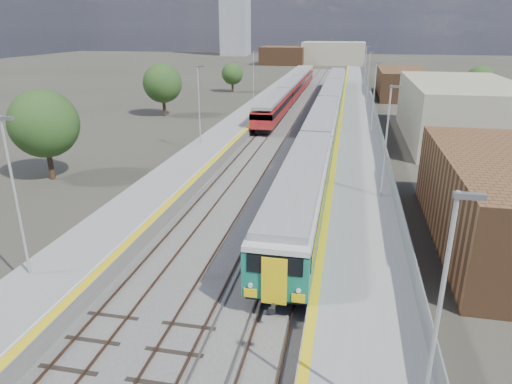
% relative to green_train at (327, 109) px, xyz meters
% --- Properties ---
extents(ground, '(320.00, 320.00, 0.00)m').
position_rel_green_train_xyz_m(ground, '(-1.50, 1.24, -2.28)').
color(ground, '#47443A').
rests_on(ground, ground).
extents(ballast_bed, '(10.50, 155.00, 0.06)m').
position_rel_green_train_xyz_m(ballast_bed, '(-3.75, 3.74, -2.25)').
color(ballast_bed, '#565451').
rests_on(ballast_bed, ground).
extents(tracks, '(8.96, 160.00, 0.17)m').
position_rel_green_train_xyz_m(tracks, '(-3.15, 5.42, -2.17)').
color(tracks, '#4C3323').
rests_on(tracks, ground).
extents(platform_right, '(4.70, 155.00, 8.52)m').
position_rel_green_train_xyz_m(platform_right, '(3.78, 3.73, -1.74)').
color(platform_right, slate).
rests_on(platform_right, ground).
extents(platform_left, '(4.30, 155.00, 8.52)m').
position_rel_green_train_xyz_m(platform_left, '(-10.55, 3.73, -1.76)').
color(platform_left, slate).
rests_on(platform_left, ground).
extents(buildings, '(72.00, 185.50, 40.00)m').
position_rel_green_train_xyz_m(buildings, '(-19.62, 89.84, 8.43)').
color(buildings, brown).
rests_on(buildings, ground).
extents(green_train, '(2.94, 81.70, 3.23)m').
position_rel_green_train_xyz_m(green_train, '(0.00, 0.00, 0.00)').
color(green_train, black).
rests_on(green_train, ground).
extents(red_train, '(2.66, 54.05, 3.36)m').
position_rel_green_train_xyz_m(red_train, '(-7.00, 19.63, -0.29)').
color(red_train, black).
rests_on(red_train, ground).
extents(tree_a, '(5.46, 5.46, 7.39)m').
position_rel_green_train_xyz_m(tree_a, '(-21.27, -25.17, 2.38)').
color(tree_a, '#382619').
rests_on(tree_a, ground).
extents(tree_b, '(5.35, 5.35, 7.25)m').
position_rel_green_train_xyz_m(tree_b, '(-22.85, 3.12, 2.29)').
color(tree_b, '#382619').
rests_on(tree_b, ground).
extents(tree_c, '(4.06, 4.06, 5.50)m').
position_rel_green_train_xyz_m(tree_c, '(-19.43, 28.78, 1.18)').
color(tree_c, '#382619').
rests_on(tree_c, ground).
extents(tree_d, '(4.58, 4.58, 6.20)m').
position_rel_green_train_xyz_m(tree_d, '(22.38, 21.11, 1.63)').
color(tree_d, '#382619').
rests_on(tree_d, ground).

